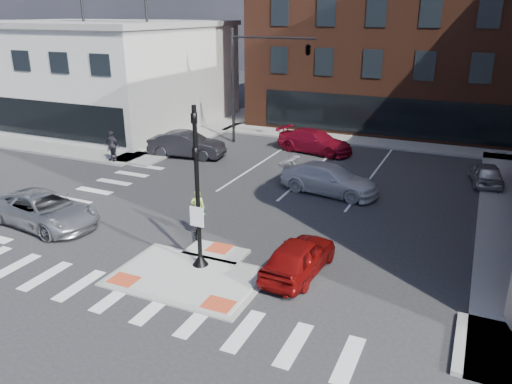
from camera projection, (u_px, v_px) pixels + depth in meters
The scene contains 19 objects.
ground at pixel (195, 272), 18.36m from camera, with size 120.00×120.00×0.00m, color #28282B.
refuge_island at pixel (191, 274), 18.12m from camera, with size 5.40×4.65×0.13m.
sidewalk_nw at pixel (109, 136), 37.93m from camera, with size 23.50×20.50×0.15m.
sidewalk_n at pixel (388, 143), 36.00m from camera, with size 26.00×3.00×0.15m, color gray.
building_nw at pixel (92, 71), 42.56m from camera, with size 20.40×16.40×14.40m.
building_n at pixel (419, 27), 41.92m from camera, with size 24.40×18.40×15.50m.
building_far_left at pixel (380, 45), 62.72m from camera, with size 10.00×12.00×10.00m, color slate.
building_far_right at pixel (494, 39), 59.04m from camera, with size 12.00×12.00×12.00m, color brown.
signal_pole at pixel (198, 209), 17.90m from camera, with size 0.60×0.60×5.98m.
mast_arm_signal at pixel (287, 57), 33.00m from camera, with size 6.10×2.24×8.00m.
silver_suv at pixel (44, 210), 22.14m from camera, with size 2.49×5.40×1.50m, color #9D9FA4.
red_sedan at pixel (299, 256), 18.03m from camera, with size 1.64×4.09×1.39m, color maroon.
white_pickup at pixel (329, 179), 26.15m from camera, with size 2.12×5.23×1.52m, color silver.
bg_car_dark at pixel (187, 145), 32.65m from camera, with size 1.74×4.99×1.64m, color #242328.
bg_car_silver at pixel (486, 173), 27.47m from camera, with size 1.48×3.68×1.25m, color #B8BBC0.
bg_car_red at pixel (315, 141), 33.73m from camera, with size 2.13×5.25×1.52m, color maroon.
cyclist at pixel (198, 221), 21.10m from camera, with size 1.16×1.71×2.08m.
pedestrian_a at pixel (112, 149), 31.28m from camera, with size 0.73×0.57×1.51m, color black.
pedestrian_b at pixel (112, 146), 31.21m from camera, with size 1.12×0.47×1.92m, color #332F3A.
Camera 1 is at (8.76, -13.87, 9.04)m, focal length 35.00 mm.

